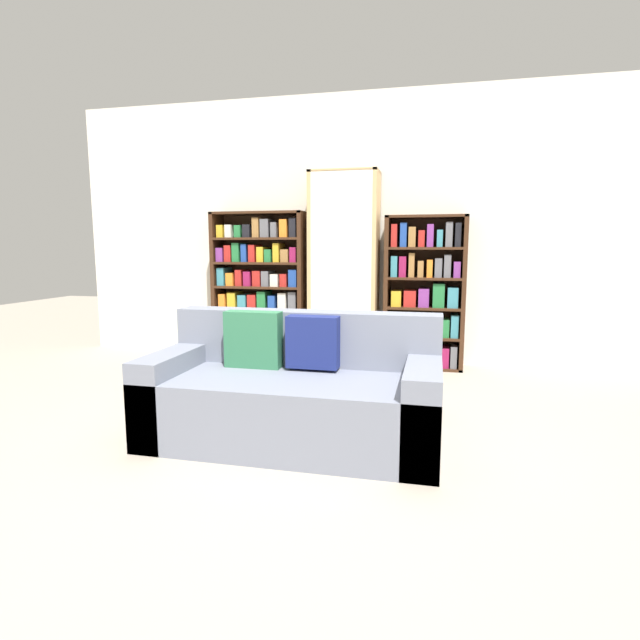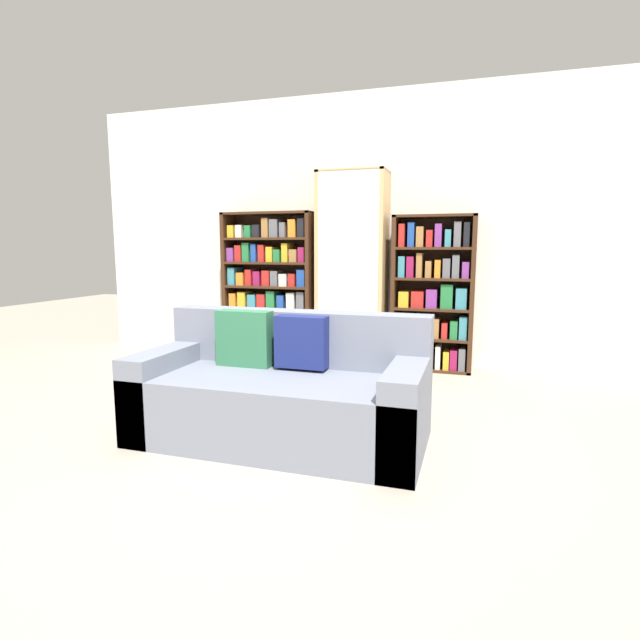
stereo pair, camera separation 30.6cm
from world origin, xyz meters
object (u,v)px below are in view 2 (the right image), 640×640
couch (282,394)px  bookshelf_left (270,289)px  bookshelf_right (433,296)px  wine_bottle (387,375)px  display_cabinet (352,270)px

couch → bookshelf_left: 2.34m
bookshelf_left → bookshelf_right: 1.69m
bookshelf_left → wine_bottle: size_ratio=4.14×
couch → bookshelf_left: bookshelf_left is taller
bookshelf_left → couch: bearing=-65.2°
bookshelf_right → couch: bearing=-109.1°
couch → display_cabinet: bearing=92.0°
bookshelf_left → display_cabinet: display_cabinet is taller
display_cabinet → wine_bottle: size_ratio=5.15×
bookshelf_right → wine_bottle: bearing=-105.3°
couch → display_cabinet: display_cabinet is taller
couch → bookshelf_right: (0.72, 2.08, 0.43)m
couch → bookshelf_right: size_ratio=1.18×
couch → wine_bottle: bearing=67.8°
wine_bottle → bookshelf_left: bearing=146.0°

